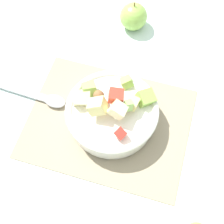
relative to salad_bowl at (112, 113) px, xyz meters
The scene contains 5 objects.
ground_plane 0.05m from the salad_bowl, 131.36° to the right, with size 2.40×2.40×0.00m, color silver.
placemat 0.04m from the salad_bowl, 131.36° to the right, with size 0.40×0.31×0.01m, color gray.
salad_bowl is the anchor object (origin of this frame).
serving_spoon 0.20m from the salad_bowl, behind, with size 0.20×0.04×0.01m.
whole_apple 0.32m from the salad_bowl, 95.32° to the left, with size 0.08×0.08×0.09m.
Camera 1 is at (0.11, -0.34, 0.74)m, focal length 52.59 mm.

